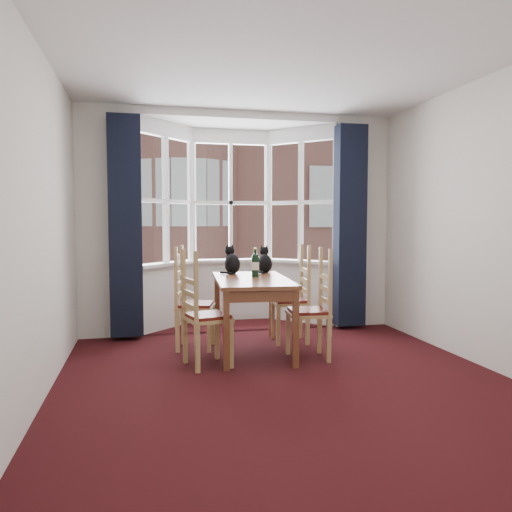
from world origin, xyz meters
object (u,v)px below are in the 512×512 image
object	(u,v)px
chair_left_near	(199,319)
cat_right	(265,262)
chair_left_far	(187,306)
chair_right_near	(317,313)
candle_tall	(177,258)
chair_right_far	(298,302)
wine_bottle	(255,264)
dining_table	(252,287)
cat_left	(232,262)

from	to	relation	value
chair_left_near	cat_right	distance (m)	1.41
chair_left_far	chair_left_near	bearing A→B (deg)	-86.24
chair_right_near	candle_tall	size ratio (longest dim) A/B	8.28
chair_right_far	cat_right	size ratio (longest dim) A/B	2.74
chair_right_near	wine_bottle	distance (m)	0.89
wine_bottle	chair_right_near	bearing A→B (deg)	-45.97
dining_table	cat_left	bearing A→B (deg)	103.35
chair_right_near	cat_left	bearing A→B (deg)	127.47
cat_right	chair_right_near	bearing A→B (deg)	-71.21
candle_tall	cat_right	bearing A→B (deg)	-41.66
cat_left	wine_bottle	bearing A→B (deg)	-63.94
candle_tall	cat_left	bearing A→B (deg)	-56.56
chair_left_near	chair_right_far	bearing A→B (deg)	31.77
chair_left_far	wine_bottle	bearing A→B (deg)	-11.67
chair_right_far	wine_bottle	xyz separation A→B (m)	(-0.55, -0.18, 0.47)
chair_left_far	dining_table	bearing A→B (deg)	-22.89
chair_left_far	wine_bottle	world-z (taller)	wine_bottle
chair_left_far	candle_tall	xyz separation A→B (m)	(-0.03, 1.12, 0.45)
chair_left_near	chair_left_far	world-z (taller)	same
chair_right_far	cat_left	size ratio (longest dim) A/B	2.62
dining_table	chair_right_far	bearing A→B (deg)	27.01
chair_right_near	candle_tall	bearing A→B (deg)	125.57
cat_left	chair_left_near	bearing A→B (deg)	-117.09
cat_right	wine_bottle	distance (m)	0.45
cat_left	wine_bottle	distance (m)	0.44
chair_right_far	cat_left	distance (m)	0.90
cat_right	candle_tall	bearing A→B (deg)	138.34
chair_right_far	chair_right_near	bearing A→B (deg)	-91.73
chair_right_near	cat_right	xyz separation A→B (m)	(-0.32, 0.95, 0.46)
chair_left_near	cat_left	bearing A→B (deg)	62.91
cat_right	chair_left_far	bearing A→B (deg)	-165.19
dining_table	chair_right_near	distance (m)	0.76
candle_tall	chair_right_far	bearing A→B (deg)	-39.52
dining_table	chair_right_far	distance (m)	0.73
dining_table	candle_tall	distance (m)	1.58
chair_right_far	chair_left_far	bearing A→B (deg)	-178.70
chair_right_far	candle_tall	bearing A→B (deg)	140.48
cat_left	chair_right_near	bearing A→B (deg)	-52.53
chair_left_far	cat_right	world-z (taller)	cat_right
dining_table	cat_left	distance (m)	0.59
chair_right_near	wine_bottle	xyz separation A→B (m)	(-0.53, 0.54, 0.47)
chair_left_far	chair_right_near	world-z (taller)	same
chair_left_near	candle_tall	distance (m)	1.91
chair_left_near	dining_table	bearing A→B (deg)	36.02
cat_left	candle_tall	size ratio (longest dim) A/B	3.16
wine_bottle	chair_right_far	bearing A→B (deg)	18.43
chair_left_near	cat_left	distance (m)	1.19
chair_right_near	wine_bottle	bearing A→B (deg)	134.03
dining_table	cat_left	xyz separation A→B (m)	(-0.12, 0.52, 0.23)
chair_right_far	wine_bottle	world-z (taller)	wine_bottle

